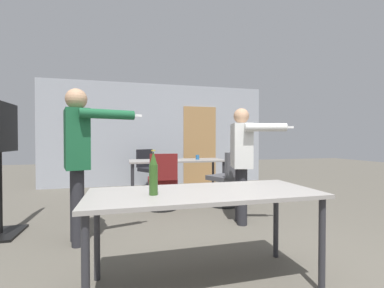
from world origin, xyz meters
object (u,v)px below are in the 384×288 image
object	(u,v)px
person_left_plaid	(78,150)
office_chair_near_pushed	(149,171)
beer_bottle	(153,174)
office_chair_side_rolled	(227,180)
drink_cup	(198,157)
office_chair_far_left	(163,183)
person_far_watching	(242,154)

from	to	relation	value
person_left_plaid	office_chair_near_pushed	size ratio (longest dim) A/B	1.85
beer_bottle	office_chair_side_rolled	bearing A→B (deg)	56.51
person_left_plaid	beer_bottle	world-z (taller)	person_left_plaid
drink_cup	person_left_plaid	bearing A→B (deg)	-134.54
office_chair_near_pushed	office_chair_far_left	xyz separation A→B (m)	(0.06, -1.82, 0.00)
person_left_plaid	office_chair_near_pushed	bearing A→B (deg)	145.57
office_chair_near_pushed	office_chair_far_left	size ratio (longest dim) A/B	0.99
office_chair_far_left	office_chair_side_rolled	bearing A→B (deg)	-0.34
person_left_plaid	office_chair_side_rolled	world-z (taller)	person_left_plaid
person_far_watching	person_left_plaid	xyz separation A→B (m)	(-2.09, -0.19, 0.09)
drink_cup	beer_bottle	bearing A→B (deg)	-111.12
person_far_watching	office_chair_side_rolled	size ratio (longest dim) A/B	1.68
office_chair_near_pushed	drink_cup	size ratio (longest dim) A/B	9.89
office_chair_side_rolled	drink_cup	size ratio (longest dim) A/B	10.07
person_far_watching	office_chair_near_pushed	world-z (taller)	person_far_watching
office_chair_far_left	beer_bottle	world-z (taller)	beer_bottle
person_left_plaid	person_far_watching	bearing A→B (deg)	80.34
office_chair_side_rolled	office_chair_near_pushed	size ratio (longest dim) A/B	1.02
office_chair_side_rolled	office_chair_near_pushed	xyz separation A→B (m)	(-1.18, 1.87, -0.01)
person_far_watching	person_left_plaid	distance (m)	2.10
beer_bottle	drink_cup	xyz separation A→B (m)	(1.23, 3.17, -0.11)
person_far_watching	office_chair_near_pushed	bearing A→B (deg)	-143.86
office_chair_far_left	person_far_watching	bearing A→B (deg)	-41.19
office_chair_near_pushed	person_far_watching	bearing A→B (deg)	78.23
person_far_watching	office_chair_near_pushed	xyz separation A→B (m)	(-1.04, 2.76, -0.52)
person_far_watching	drink_cup	size ratio (longest dim) A/B	16.94
office_chair_far_left	drink_cup	world-z (taller)	office_chair_far_left
office_chair_side_rolled	beer_bottle	size ratio (longest dim) A/B	2.87
office_chair_side_rolled	beer_bottle	world-z (taller)	beer_bottle
person_left_plaid	beer_bottle	xyz separation A→B (m)	(0.71, -1.20, -0.14)
person_far_watching	office_chair_side_rolled	bearing A→B (deg)	-173.14
office_chair_side_rolled	beer_bottle	bearing A→B (deg)	-148.50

